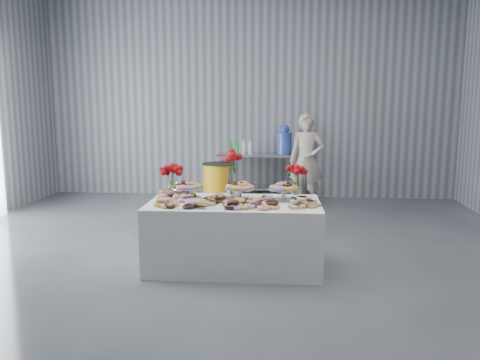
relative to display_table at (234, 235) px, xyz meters
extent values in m
plane|color=#3C3F44|center=(-0.19, -0.30, -0.38)|extent=(9.00, 9.00, 0.00)
cube|color=gray|center=(-0.19, 4.20, 1.62)|extent=(8.00, 0.04, 4.00)
cube|color=white|center=(0.00, 0.00, 0.00)|extent=(1.92, 1.05, 0.75)
cube|color=silver|center=(0.02, 3.80, 0.51)|extent=(1.50, 0.60, 0.04)
cube|color=silver|center=(0.02, 3.80, -0.12)|extent=(1.40, 0.55, 0.03)
cylinder|color=silver|center=(-0.63, 3.55, 0.05)|extent=(0.04, 0.04, 0.86)
cylinder|color=silver|center=(0.67, 3.55, 0.05)|extent=(0.04, 0.04, 0.86)
cylinder|color=silver|center=(-0.63, 4.05, 0.05)|extent=(0.04, 0.04, 0.86)
cylinder|color=silver|center=(0.67, 4.05, 0.05)|extent=(0.04, 0.04, 0.86)
cylinder|color=silver|center=(-0.55, 0.14, 0.44)|extent=(0.06, 0.06, 0.12)
cylinder|color=silver|center=(-0.55, 0.14, 0.50)|extent=(0.36, 0.36, 0.01)
cylinder|color=silver|center=(0.05, 0.15, 0.44)|extent=(0.06, 0.06, 0.12)
cylinder|color=silver|center=(0.05, 0.15, 0.50)|extent=(0.36, 0.36, 0.01)
cylinder|color=silver|center=(0.55, 0.16, 0.44)|extent=(0.06, 0.06, 0.12)
cylinder|color=silver|center=(0.55, 0.16, 0.50)|extent=(0.36, 0.36, 0.01)
cylinder|color=white|center=(-0.76, 0.23, 0.46)|extent=(0.11, 0.11, 0.18)
cylinder|color=#1E5919|center=(-0.76, 0.23, 0.59)|extent=(0.04, 0.04, 0.18)
cylinder|color=white|center=(0.69, 0.32, 0.46)|extent=(0.11, 0.11, 0.18)
cylinder|color=#1E5919|center=(0.69, 0.32, 0.59)|extent=(0.04, 0.04, 0.18)
cylinder|color=silver|center=(-0.06, 0.35, 0.45)|extent=(0.14, 0.14, 0.15)
cylinder|color=white|center=(-0.06, 0.35, 0.61)|extent=(0.11, 0.11, 0.18)
cylinder|color=#1E5919|center=(-0.06, 0.35, 0.75)|extent=(0.04, 0.04, 0.18)
cylinder|color=blue|center=(0.52, 3.80, 0.73)|extent=(0.28, 0.28, 0.40)
sphere|color=blue|center=(0.52, 3.80, 0.98)|extent=(0.20, 0.20, 0.20)
imported|color=#CC8C93|center=(0.93, 3.23, 0.46)|extent=(0.63, 0.44, 1.67)
cylinder|color=#ECA713|center=(-0.66, 3.32, 0.00)|extent=(0.55, 0.55, 0.74)
cylinder|color=black|center=(-0.66, 3.32, 0.38)|extent=(0.59, 0.59, 0.02)
camera|label=1|loc=(0.57, -5.05, 1.45)|focal=35.00mm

